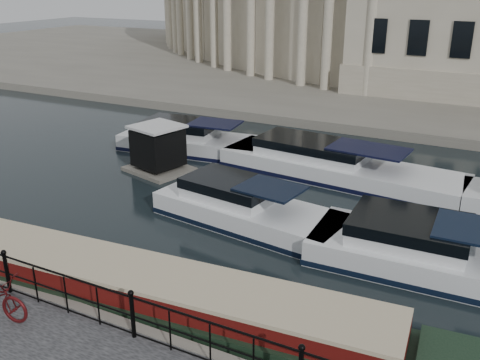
% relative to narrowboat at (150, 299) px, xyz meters
% --- Properties ---
extents(ground_plane, '(160.00, 160.00, 0.00)m').
position_rel_narrowboat_xyz_m(ground_plane, '(0.76, 0.64, -0.37)').
color(ground_plane, black).
rests_on(ground_plane, ground).
extents(far_bank, '(120.00, 42.00, 0.55)m').
position_rel_narrowboat_xyz_m(far_bank, '(0.76, 39.64, -0.09)').
color(far_bank, '#6B665B').
rests_on(far_bank, ground_plane).
extents(railing, '(24.14, 0.14, 1.22)m').
position_rel_narrowboat_xyz_m(railing, '(0.76, -1.61, 0.84)').
color(railing, black).
rests_on(railing, near_quay).
extents(narrowboat, '(16.09, 3.35, 1.58)m').
position_rel_narrowboat_xyz_m(narrowboat, '(0.00, 0.00, 0.00)').
color(narrowboat, black).
rests_on(narrowboat, ground_plane).
extents(harbour_hut, '(3.16, 2.84, 2.17)m').
position_rel_narrowboat_xyz_m(harbour_hut, '(-6.11, 8.97, 0.59)').
color(harbour_hut, '#6B665B').
rests_on(harbour_hut, ground_plane).
extents(cabin_cruisers, '(23.57, 9.89, 1.99)m').
position_rel_narrowboat_xyz_m(cabin_cruisers, '(1.92, 9.51, 0.00)').
color(cabin_cruisers, white).
rests_on(cabin_cruisers, ground_plane).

